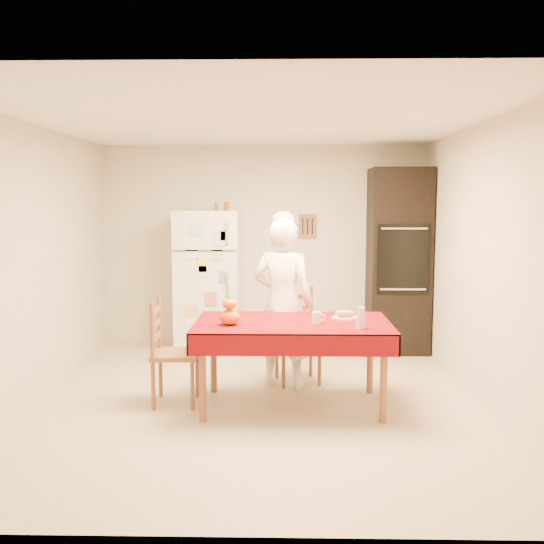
{
  "coord_description": "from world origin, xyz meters",
  "views": [
    {
      "loc": [
        0.26,
        -5.33,
        1.8
      ],
      "look_at": [
        0.15,
        0.2,
        1.16
      ],
      "focal_mm": 40.0,
      "sensor_mm": 36.0,
      "label": 1
    }
  ],
  "objects_px": {
    "oven_cabinet": "(398,261)",
    "chair_far": "(296,331)",
    "bread_plate": "(345,318)",
    "seated_woman": "(283,303)",
    "pumpkin_lower": "(230,317)",
    "chair_left": "(168,348)",
    "coffee_mug": "(317,318)",
    "dining_table": "(292,329)",
    "wine_glass": "(361,318)",
    "refrigerator": "(209,281)"
  },
  "relations": [
    {
      "from": "oven_cabinet",
      "to": "wine_glass",
      "type": "distance_m",
      "value": 2.45
    },
    {
      "from": "wine_glass",
      "to": "oven_cabinet",
      "type": "bearing_deg",
      "value": 72.44
    },
    {
      "from": "chair_far",
      "to": "refrigerator",
      "type": "bearing_deg",
      "value": 118.26
    },
    {
      "from": "dining_table",
      "to": "wine_glass",
      "type": "distance_m",
      "value": 0.64
    },
    {
      "from": "coffee_mug",
      "to": "pumpkin_lower",
      "type": "relative_size",
      "value": 0.57
    },
    {
      "from": "refrigerator",
      "to": "bread_plate",
      "type": "distance_m",
      "value": 2.37
    },
    {
      "from": "refrigerator",
      "to": "pumpkin_lower",
      "type": "distance_m",
      "value": 2.2
    },
    {
      "from": "oven_cabinet",
      "to": "seated_woman",
      "type": "xyz_separation_m",
      "value": [
        -1.38,
        -1.46,
        -0.27
      ]
    },
    {
      "from": "chair_left",
      "to": "coffee_mug",
      "type": "bearing_deg",
      "value": -97.12
    },
    {
      "from": "bread_plate",
      "to": "pumpkin_lower",
      "type": "bearing_deg",
      "value": -164.17
    },
    {
      "from": "seated_woman",
      "to": "coffee_mug",
      "type": "distance_m",
      "value": 0.73
    },
    {
      "from": "oven_cabinet",
      "to": "coffee_mug",
      "type": "bearing_deg",
      "value": -117.14
    },
    {
      "from": "oven_cabinet",
      "to": "chair_far",
      "type": "xyz_separation_m",
      "value": [
        -1.25,
        -1.27,
        -0.59
      ]
    },
    {
      "from": "seated_woman",
      "to": "coffee_mug",
      "type": "xyz_separation_m",
      "value": [
        0.29,
        -0.67,
        -0.02
      ]
    },
    {
      "from": "chair_left",
      "to": "pumpkin_lower",
      "type": "relative_size",
      "value": 5.39
    },
    {
      "from": "oven_cabinet",
      "to": "chair_far",
      "type": "height_order",
      "value": "oven_cabinet"
    },
    {
      "from": "dining_table",
      "to": "oven_cabinet",
      "type": "bearing_deg",
      "value": 57.76
    },
    {
      "from": "dining_table",
      "to": "pumpkin_lower",
      "type": "distance_m",
      "value": 0.57
    },
    {
      "from": "pumpkin_lower",
      "to": "dining_table",
      "type": "bearing_deg",
      "value": 15.1
    },
    {
      "from": "pumpkin_lower",
      "to": "coffee_mug",
      "type": "bearing_deg",
      "value": 5.68
    },
    {
      "from": "chair_far",
      "to": "bread_plate",
      "type": "relative_size",
      "value": 3.96
    },
    {
      "from": "chair_far",
      "to": "seated_woman",
      "type": "distance_m",
      "value": 0.39
    },
    {
      "from": "oven_cabinet",
      "to": "dining_table",
      "type": "height_order",
      "value": "oven_cabinet"
    },
    {
      "from": "oven_cabinet",
      "to": "bread_plate",
      "type": "relative_size",
      "value": 9.17
    },
    {
      "from": "chair_left",
      "to": "coffee_mug",
      "type": "xyz_separation_m",
      "value": [
        1.31,
        -0.13,
        0.3
      ]
    },
    {
      "from": "pumpkin_lower",
      "to": "bread_plate",
      "type": "xyz_separation_m",
      "value": [
        1.01,
        0.29,
        -0.06
      ]
    },
    {
      "from": "refrigerator",
      "to": "dining_table",
      "type": "relative_size",
      "value": 1.0
    },
    {
      "from": "oven_cabinet",
      "to": "coffee_mug",
      "type": "xyz_separation_m",
      "value": [
        -1.09,
        -2.13,
        -0.29
      ]
    },
    {
      "from": "dining_table",
      "to": "seated_woman",
      "type": "bearing_deg",
      "value": 97.78
    },
    {
      "from": "refrigerator",
      "to": "bread_plate",
      "type": "xyz_separation_m",
      "value": [
        1.46,
        -1.87,
        -0.08
      ]
    },
    {
      "from": "dining_table",
      "to": "chair_left",
      "type": "distance_m",
      "value": 1.12
    },
    {
      "from": "dining_table",
      "to": "bread_plate",
      "type": "distance_m",
      "value": 0.5
    },
    {
      "from": "refrigerator",
      "to": "chair_far",
      "type": "xyz_separation_m",
      "value": [
        1.03,
        -1.22,
        -0.34
      ]
    },
    {
      "from": "chair_far",
      "to": "chair_left",
      "type": "distance_m",
      "value": 1.37
    },
    {
      "from": "oven_cabinet",
      "to": "seated_woman",
      "type": "bearing_deg",
      "value": -133.44
    },
    {
      "from": "seated_woman",
      "to": "wine_glass",
      "type": "distance_m",
      "value": 1.08
    },
    {
      "from": "chair_left",
      "to": "seated_woman",
      "type": "xyz_separation_m",
      "value": [
        1.02,
        0.54,
        0.32
      ]
    },
    {
      "from": "wine_glass",
      "to": "bread_plate",
      "type": "height_order",
      "value": "wine_glass"
    },
    {
      "from": "coffee_mug",
      "to": "refrigerator",
      "type": "bearing_deg",
      "value": 119.77
    },
    {
      "from": "chair_left",
      "to": "bread_plate",
      "type": "height_order",
      "value": "chair_left"
    },
    {
      "from": "chair_far",
      "to": "bread_plate",
      "type": "distance_m",
      "value": 0.82
    },
    {
      "from": "pumpkin_lower",
      "to": "wine_glass",
      "type": "xyz_separation_m",
      "value": [
        1.1,
        -0.12,
        0.02
      ]
    },
    {
      "from": "dining_table",
      "to": "chair_left",
      "type": "height_order",
      "value": "chair_left"
    },
    {
      "from": "wine_glass",
      "to": "bread_plate",
      "type": "distance_m",
      "value": 0.43
    },
    {
      "from": "dining_table",
      "to": "chair_far",
      "type": "xyz_separation_m",
      "value": [
        0.05,
        0.79,
        -0.18
      ]
    },
    {
      "from": "seated_woman",
      "to": "wine_glass",
      "type": "relative_size",
      "value": 9.4
    },
    {
      "from": "chair_far",
      "to": "seated_woman",
      "type": "height_order",
      "value": "seated_woman"
    },
    {
      "from": "refrigerator",
      "to": "dining_table",
      "type": "distance_m",
      "value": 2.24
    },
    {
      "from": "chair_left",
      "to": "seated_woman",
      "type": "height_order",
      "value": "seated_woman"
    },
    {
      "from": "wine_glass",
      "to": "seated_woman",
      "type": "bearing_deg",
      "value": 126.56
    }
  ]
}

